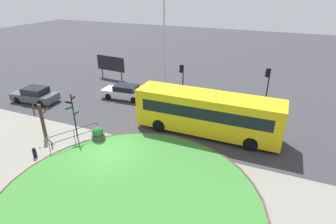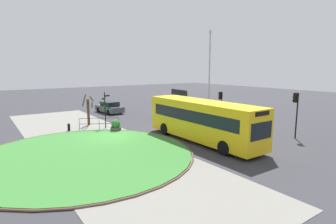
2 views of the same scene
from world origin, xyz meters
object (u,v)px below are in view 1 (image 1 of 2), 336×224
at_px(signpost_directional, 74,113).
at_px(car_near_lane, 35,95).
at_px(bus_yellow, 207,113).
at_px(billboard_left, 111,64).
at_px(street_tree_bare, 42,118).
at_px(traffic_light_far, 267,79).
at_px(traffic_light_near, 182,73).
at_px(bollard_foreground, 34,152).
at_px(lamppost_tall, 164,44).
at_px(planter_near_signpost, 98,134).
at_px(car_far_lane, 125,92).

height_order(signpost_directional, car_near_lane, signpost_directional).
height_order(bus_yellow, billboard_left, bus_yellow).
bearing_deg(street_tree_bare, signpost_directional, 20.58).
xyz_separation_m(bus_yellow, traffic_light_far, (3.58, 6.81, 1.02)).
bearing_deg(billboard_left, signpost_directional, -62.19).
height_order(bus_yellow, traffic_light_near, traffic_light_near).
height_order(bollard_foreground, lamppost_tall, lamppost_tall).
height_order(traffic_light_near, street_tree_bare, traffic_light_near).
xyz_separation_m(bus_yellow, lamppost_tall, (-6.44, 6.76, 3.42)).
relative_size(bus_yellow, planter_near_signpost, 10.03).
bearing_deg(lamppost_tall, bus_yellow, -46.41).
bearing_deg(traffic_light_near, billboard_left, -21.91).
bearing_deg(bollard_foreground, planter_near_signpost, 53.67).
bearing_deg(planter_near_signpost, bollard_foreground, -126.33).
relative_size(car_far_lane, lamppost_tall, 0.48).
relative_size(planter_near_signpost, street_tree_bare, 0.35).
distance_m(traffic_light_near, billboard_left, 10.00).
relative_size(bollard_foreground, planter_near_signpost, 0.67).
relative_size(bus_yellow, traffic_light_near, 3.35).
bearing_deg(car_far_lane, signpost_directional, 90.31).
bearing_deg(bollard_foreground, traffic_light_near, 70.43).
xyz_separation_m(car_near_lane, traffic_light_near, (12.52, 7.07, 1.70)).
xyz_separation_m(lamppost_tall, planter_near_signpost, (-0.57, -10.86, -4.64)).
bearing_deg(signpost_directional, bus_yellow, 26.42).
xyz_separation_m(signpost_directional, car_near_lane, (-8.27, 3.90, -1.31)).
bearing_deg(street_tree_bare, planter_near_signpost, 15.30).
bearing_deg(planter_near_signpost, lamppost_tall, 87.02).
bearing_deg(car_far_lane, billboard_left, -49.90).
bearing_deg(car_near_lane, traffic_light_far, -166.28).
xyz_separation_m(bollard_foreground, car_far_lane, (0.14, 11.24, 0.29)).
distance_m(bollard_foreground, planter_near_signpost, 4.30).
height_order(car_near_lane, car_far_lane, car_near_lane).
relative_size(traffic_light_near, billboard_left, 0.81).
bearing_deg(traffic_light_far, lamppost_tall, -11.15).
distance_m(bus_yellow, planter_near_signpost, 8.21).
distance_m(car_near_lane, car_far_lane, 8.66).
relative_size(bus_yellow, lamppost_tall, 1.12).
height_order(bollard_foreground, street_tree_bare, street_tree_bare).
xyz_separation_m(signpost_directional, bollard_foreground, (-0.79, -3.21, -1.61)).
height_order(bus_yellow, traffic_light_far, traffic_light_far).
xyz_separation_m(bollard_foreground, traffic_light_near, (5.04, 14.19, 2.01)).
height_order(signpost_directional, billboard_left, signpost_directional).
height_order(traffic_light_near, traffic_light_far, traffic_light_far).
xyz_separation_m(signpost_directional, car_far_lane, (-0.65, 8.03, -1.32)).
bearing_deg(traffic_light_near, planter_near_signpost, 66.66).
relative_size(car_far_lane, traffic_light_near, 1.42).
bearing_deg(lamppost_tall, traffic_light_near, -3.99).
bearing_deg(planter_near_signpost, traffic_light_near, 76.89).
bearing_deg(traffic_light_near, car_far_lane, 20.76).
distance_m(signpost_directional, bus_yellow, 9.78).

